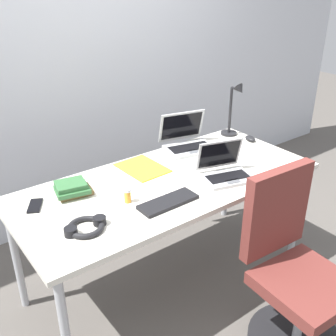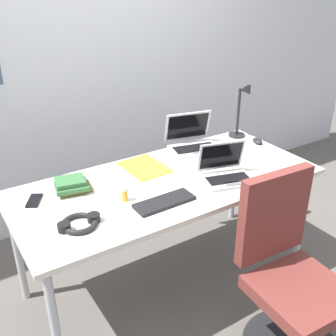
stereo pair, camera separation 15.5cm
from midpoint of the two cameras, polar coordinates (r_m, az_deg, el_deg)
ground_plane at (r=2.80m, az=-1.65°, el=-15.25°), size 12.00×12.00×0.00m
wall_back at (r=3.11m, az=-14.30°, el=15.30°), size 6.00×0.13×2.60m
desk at (r=2.40m, az=-1.86°, el=-2.96°), size 1.80×0.80×0.74m
desk_lamp at (r=2.96m, az=7.75°, el=8.07°), size 0.12×0.18×0.40m
laptop_far_corner at (r=2.40m, az=6.20°, el=-0.40°), size 0.34×0.31×0.21m
laptop_near_mouse at (r=2.78m, az=1.14°, el=3.73°), size 0.38×0.35×0.24m
external_keyboard at (r=2.14m, az=-2.07°, el=-4.84°), size 0.33×0.12×0.02m
computer_mouse at (r=2.95m, az=10.02°, el=4.08°), size 0.07×0.11×0.03m
cell_phone at (r=2.25m, az=-20.10°, el=-5.04°), size 0.12×0.15×0.01m
headphones at (r=1.99m, az=-13.74°, el=-8.08°), size 0.21×0.18×0.04m
pill_bottle at (r=2.16m, az=-7.78°, el=-3.87°), size 0.04×0.04×0.08m
book_stack at (r=2.28m, az=-15.19°, el=-2.88°), size 0.22×0.18×0.07m
paper_folder_near_mouse at (r=2.52m, az=-5.40°, el=-0.00°), size 0.24×0.32×0.01m
office_chair at (r=2.27m, az=15.30°, el=-14.87°), size 0.52×0.55×0.97m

